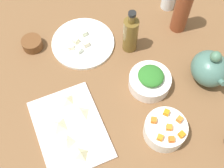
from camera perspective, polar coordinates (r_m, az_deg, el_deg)
The scene contains 27 objects.
tabletop at distance 111.64cm, azimuth -0.00°, elevation -1.62°, with size 190.00×190.00×3.00cm, color brown.
cutting_board at distance 104.60cm, azimuth -8.04°, elevation -8.58°, with size 30.66×22.54×1.00cm, color silver.
plate_tofu at distance 121.87cm, azimuth -5.58°, elevation 7.86°, with size 25.38×25.38×1.20cm, color white.
bowl_greens at distance 110.00cm, azimuth 7.25°, elevation 0.46°, with size 15.44×15.44×5.24cm, color white.
bowl_carrots at distance 102.26cm, azimuth 10.16°, elevation -8.64°, with size 14.33×14.33×6.31cm, color white.
bowl_small_side at distance 123.45cm, azimuth -15.08°, elevation 7.50°, with size 8.05×8.05×4.13cm, color brown.
teapot at distance 113.35cm, azimuth 18.24°, elevation 2.86°, with size 15.82×13.07×15.79cm.
bottle_1 at distance 114.41cm, azimuth 3.57°, elevation 9.53°, with size 5.77×5.77×20.09cm.
bottle_2 at distance 121.28cm, azimuth 13.50°, elevation 14.25°, with size 6.38×6.38×27.27cm.
carrot_cube_0 at distance 100.24cm, azimuth 10.40°, elevation -5.41°, with size 1.80×1.80×1.80cm, color orange.
carrot_cube_1 at distance 98.49cm, azimuth 8.01°, elevation -6.91°, with size 1.80×1.80×1.80cm, color orange.
carrot_cube_2 at distance 98.39cm, azimuth 10.93°, elevation -8.19°, with size 1.80×1.80×1.80cm, color orange.
carrot_cube_3 at distance 100.13cm, azimuth 12.85°, elevation -6.64°, with size 1.80×1.80×1.80cm, color orange.
carrot_cube_4 at distance 96.71cm, azimuth 9.21°, elevation -10.13°, with size 1.80×1.80×1.80cm, color orange.
carrot_cube_5 at distance 97.15cm, azimuth 11.36°, elevation -10.40°, with size 1.80×1.80×1.80cm, color orange.
carrot_cube_6 at distance 98.37cm, azimuth 13.23°, elevation -9.42°, with size 1.80×1.80×1.80cm, color orange.
chopped_greens_mound at distance 106.37cm, azimuth 7.50°, elevation 1.58°, with size 9.45×9.26×3.21cm, color #2D7128.
tofu_cube_0 at distance 119.44cm, azimuth -5.08°, elevation 7.74°, with size 2.20×2.20×2.20cm, color #F4EACC.
tofu_cube_1 at distance 120.84cm, azimuth -7.05°, elevation 8.32°, with size 2.20×2.20×2.20cm, color #FCF4CB.
tofu_cube_2 at distance 119.17cm, azimuth -7.96°, elevation 7.08°, with size 2.20×2.20×2.20cm, color #F9E7CE.
tofu_cube_3 at distance 117.88cm, azimuth -6.43°, elevation 6.51°, with size 2.20×2.20×2.20cm, color white.
tofu_cube_4 at distance 122.86cm, azimuth -5.44°, elevation 9.78°, with size 2.20×2.20×2.20cm, color white.
dumpling_0 at distance 103.60cm, azimuth -10.24°, elevation -7.82°, with size 5.05×4.99×2.92cm, color beige.
dumpling_1 at distance 99.44cm, azimuth -5.96°, elevation -13.12°, with size 4.02×3.74×2.91cm, color beige.
dumpling_2 at distance 101.49cm, azimuth -8.64°, elevation -10.78°, with size 4.40×3.83×2.46cm, color beige.
dumpling_3 at distance 104.67cm, azimuth -5.90°, elevation -5.41°, with size 4.62×4.46×2.39cm, color beige.
dumpling_4 at distance 107.43cm, azimuth -8.58°, elevation -3.00°, with size 4.11×3.50×2.25cm, color beige.
Camera 1 is at (47.87, -18.38, 100.66)cm, focal length 47.57 mm.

